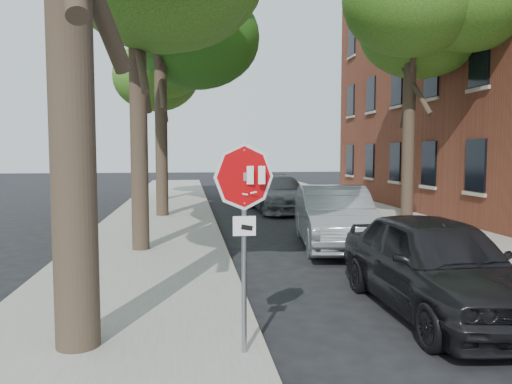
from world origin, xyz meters
TOP-DOWN VIEW (x-y plane):
  - ground at (0.00, 0.00)m, footprint 120.00×120.00m
  - sidewalk_left at (-2.50, 12.00)m, footprint 4.00×55.00m
  - sidewalk_right at (6.00, 12.00)m, footprint 4.00×55.00m
  - curb_left at (-0.45, 12.00)m, footprint 0.12×55.00m
  - curb_right at (3.95, 12.00)m, footprint 0.12×55.00m
  - stop_sign at (-0.70, -0.03)m, footprint 0.76×0.34m
  - tree_mid_b at (-2.42, 14.12)m, footprint 5.88×5.46m
  - tree_far at (-2.72, 21.11)m, footprint 5.29×4.91m
  - tree_right at (5.98, 10.11)m, footprint 5.29×4.91m
  - car_a at (2.60, 1.50)m, footprint 1.92×4.74m
  - car_b at (2.60, 7.18)m, footprint 2.45×5.31m
  - car_c at (2.60, 15.67)m, footprint 2.50×5.60m
  - car_d at (2.48, 21.77)m, footprint 3.26×6.30m

SIDE VIEW (x-z plane):
  - ground at x=0.00m, z-range 0.00..0.00m
  - sidewalk_left at x=-2.50m, z-range 0.00..0.12m
  - sidewalk_right at x=6.00m, z-range 0.00..0.12m
  - curb_left at x=-0.45m, z-range 0.00..0.13m
  - curb_right at x=3.95m, z-range 0.00..0.13m
  - car_c at x=2.60m, z-range 0.00..1.59m
  - car_a at x=2.60m, z-range 0.00..1.61m
  - car_b at x=2.60m, z-range 0.00..1.68m
  - car_d at x=2.48m, z-range 0.00..1.70m
  - stop_sign at x=-0.70m, z-range 0.64..3.25m
  - tree_far at x=-2.72m, z-range 2.55..11.88m
  - tree_right at x=5.98m, z-range 2.55..11.88m
  - tree_mid_b at x=-2.42m, z-range 2.82..13.18m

